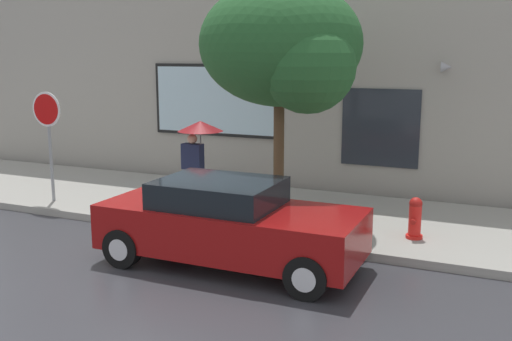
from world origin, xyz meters
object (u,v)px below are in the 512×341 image
object	(u,v)px
parked_car	(229,224)
street_tree	(285,49)
fire_hydrant	(415,218)
pedestrian_with_umbrella	(198,138)
stop_sign	(48,125)

from	to	relation	value
parked_car	street_tree	xyz separation A→B (m)	(0.03, 2.37, 2.78)
fire_hydrant	pedestrian_with_umbrella	bearing A→B (deg)	173.87
fire_hydrant	stop_sign	world-z (taller)	stop_sign
pedestrian_with_umbrella	stop_sign	bearing A→B (deg)	-162.08
street_tree	pedestrian_with_umbrella	bearing A→B (deg)	171.27
fire_hydrant	stop_sign	size ratio (longest dim) A/B	0.31
fire_hydrant	street_tree	distance (m)	3.92
fire_hydrant	street_tree	size ratio (longest dim) A/B	0.16
pedestrian_with_umbrella	stop_sign	distance (m)	3.33
fire_hydrant	stop_sign	xyz separation A→B (m)	(-7.83, -0.52, 1.35)
pedestrian_with_umbrella	street_tree	xyz separation A→B (m)	(2.10, -0.32, 1.86)
parked_car	street_tree	size ratio (longest dim) A/B	0.92
fire_hydrant	pedestrian_with_umbrella	distance (m)	4.82
pedestrian_with_umbrella	stop_sign	xyz separation A→B (m)	(-3.16, -1.02, 0.26)
fire_hydrant	pedestrian_with_umbrella	size ratio (longest dim) A/B	0.41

